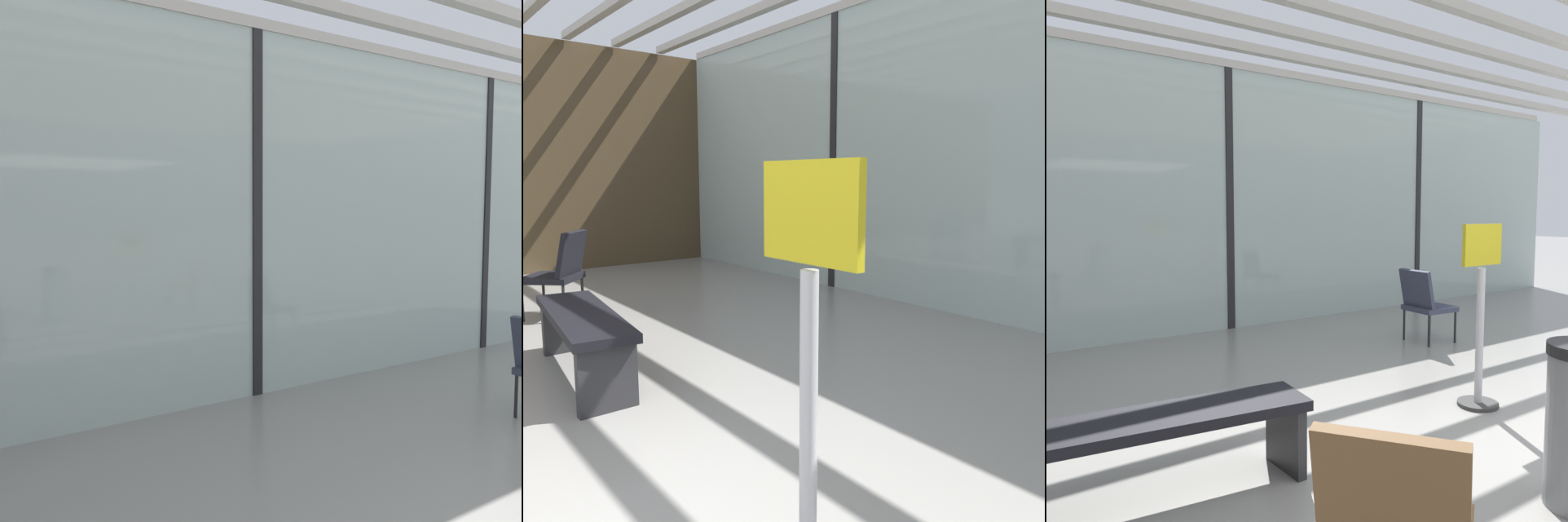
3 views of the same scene
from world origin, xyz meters
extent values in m
cube|color=#A3B7B2|center=(0.00, 5.20, 1.69)|extent=(14.00, 0.08, 3.37)
cube|color=black|center=(0.00, 5.20, 1.69)|extent=(0.10, 0.12, 3.37)
cube|color=black|center=(3.50, 5.20, 1.69)|extent=(0.10, 0.12, 3.37)
cube|color=#B7B2A8|center=(0.00, 3.00, 3.42)|extent=(13.72, 0.12, 0.10)
cube|color=#B7B2A8|center=(0.00, 3.73, 3.42)|extent=(13.72, 0.12, 0.10)
cube|color=#B7B2A8|center=(0.00, 4.47, 3.42)|extent=(13.72, 0.12, 0.10)
cube|color=#B7B2A8|center=(0.00, 5.20, 3.42)|extent=(13.72, 0.12, 0.10)
ellipsoid|color=#B2BCD6|center=(1.62, 11.55, 2.17)|extent=(10.15, 4.33, 4.33)
sphere|color=black|center=(-1.17, 9.56, 2.49)|extent=(0.28, 0.28, 0.28)
sphere|color=black|center=(-0.27, 9.56, 2.49)|extent=(0.28, 0.28, 0.28)
sphere|color=black|center=(0.63, 9.56, 2.49)|extent=(0.28, 0.28, 0.28)
sphere|color=black|center=(1.53, 9.56, 2.49)|extent=(0.28, 0.28, 0.28)
sphere|color=black|center=(2.43, 9.56, 2.49)|extent=(0.28, 0.28, 0.28)
sphere|color=black|center=(3.33, 9.56, 2.49)|extent=(0.28, 0.28, 0.28)
sphere|color=black|center=(4.23, 9.56, 2.49)|extent=(0.28, 0.28, 0.28)
cube|color=#33384C|center=(1.62, 3.16, 0.40)|extent=(0.51, 0.51, 0.06)
cube|color=#33384C|center=(1.40, 3.18, 0.65)|extent=(0.17, 0.49, 0.44)
cylinder|color=black|center=(1.81, 2.94, 0.18)|extent=(0.03, 0.03, 0.37)
cylinder|color=black|center=(1.84, 3.36, 0.18)|extent=(0.03, 0.03, 0.37)
cylinder|color=black|center=(1.39, 2.97, 0.18)|extent=(0.03, 0.03, 0.37)
cylinder|color=black|center=(1.42, 3.39, 0.18)|extent=(0.03, 0.03, 0.37)
cube|color=brown|center=(-2.06, 0.02, 0.65)|extent=(0.39, 0.47, 0.44)
cube|color=black|center=(-2.18, 1.54, 0.44)|extent=(1.54, 0.58, 0.06)
cube|color=#262628|center=(-1.51, 1.46, 0.21)|extent=(0.06, 0.36, 0.41)
cylinder|color=#333333|center=(0.30, 1.47, 0.01)|extent=(0.32, 0.32, 0.03)
cylinder|color=#B2B2B7|center=(0.30, 1.47, 0.55)|extent=(0.06, 0.06, 1.10)
cube|color=gold|center=(0.30, 1.47, 1.28)|extent=(0.44, 0.03, 0.32)
camera|label=1|loc=(-3.16, 0.56, 1.73)|focal=41.45mm
camera|label=2|loc=(1.57, 0.36, 1.38)|focal=37.52mm
camera|label=3|loc=(-3.16, -1.11, 1.52)|focal=36.58mm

